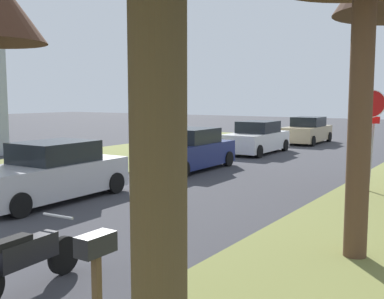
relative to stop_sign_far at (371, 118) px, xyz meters
The scene contains 7 objects.
stop_sign_far is the anchor object (origin of this frame).
parked_sedan_silver 9.12m from the stop_sign_far, 140.04° to the right, with size 2.05×4.45×1.57m.
parked_sedan_navy 6.96m from the stop_sign_far, behind, with size 2.05×4.45×1.57m.
parked_sedan_white 9.95m from the stop_sign_far, 134.88° to the left, with size 2.05×4.45×1.57m.
parked_sedan_tan 14.88m from the stop_sign_far, 116.49° to the left, with size 2.05×4.45×1.57m.
parked_motorcycle 10.39m from the stop_sign_far, 103.60° to the right, with size 0.60×2.05×0.97m.
curbside_mailbox 10.64m from the stop_sign_far, 92.15° to the right, with size 0.22×0.44×1.27m.
Camera 1 is at (7.61, -1.56, 2.77)m, focal length 43.86 mm.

